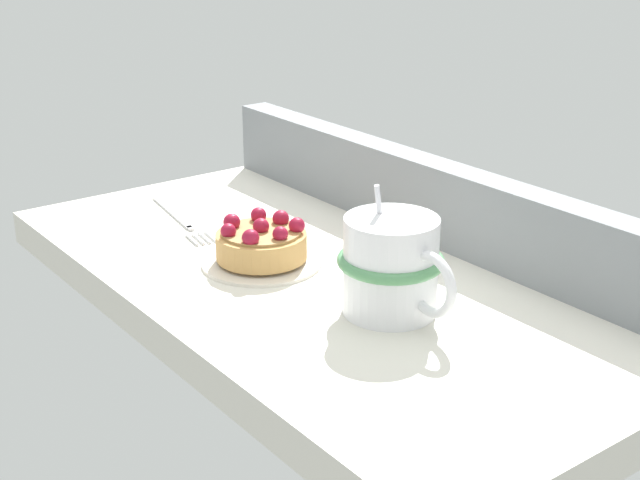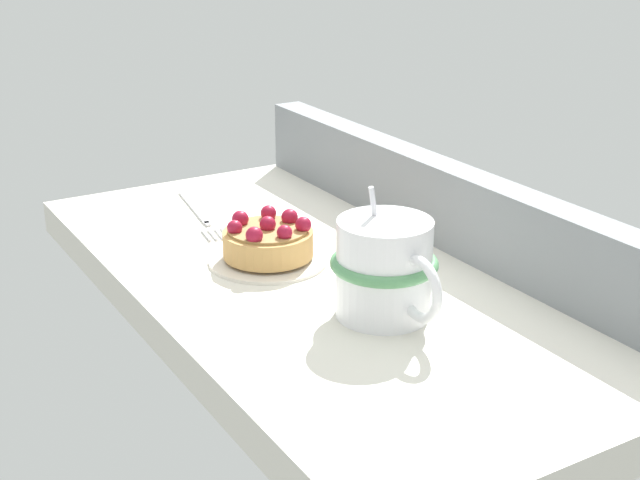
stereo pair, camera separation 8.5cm
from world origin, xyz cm
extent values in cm
cube|color=silver|center=(0.00, 0.00, -1.87)|extent=(72.75, 35.84, 3.73)
cube|color=gray|center=(0.00, 16.05, 4.36)|extent=(71.30, 3.74, 8.72)
cylinder|color=silver|center=(-5.31, -2.99, 0.35)|extent=(12.39, 12.39, 0.69)
cylinder|color=silver|center=(-5.31, -2.99, 0.17)|extent=(6.81, 6.81, 0.35)
cylinder|color=tan|center=(-5.31, -2.99, 2.01)|extent=(9.28, 9.28, 2.63)
cylinder|color=#A37942|center=(-5.31, -2.99, 3.47)|extent=(8.16, 8.16, 0.30)
sphere|color=maroon|center=(-5.31, -2.99, 4.09)|extent=(1.68, 1.68, 1.68)
sphere|color=maroon|center=(-2.36, -2.65, 4.06)|extent=(1.57, 1.57, 1.57)
sphere|color=maroon|center=(-3.25, -0.38, 4.12)|extent=(1.67, 1.67, 1.67)
sphere|color=maroon|center=(-6.10, 0.24, 4.06)|extent=(1.75, 1.75, 1.75)
sphere|color=maroon|center=(-8.15, -1.40, 4.15)|extent=(1.66, 1.66, 1.66)
sphere|color=maroon|center=(-8.09, -4.72, 4.12)|extent=(1.75, 1.75, 1.75)
sphere|color=maroon|center=(-6.31, -6.23, 4.00)|extent=(1.59, 1.59, 1.59)
sphere|color=maroon|center=(-3.23, -5.57, 4.06)|extent=(1.74, 1.74, 1.74)
cylinder|color=white|center=(11.09, -0.40, 4.49)|extent=(8.51, 8.51, 8.99)
torus|color=#569960|center=(11.09, -0.40, 5.02)|extent=(9.63, 9.63, 1.08)
torus|color=white|center=(16.22, -0.40, 4.49)|extent=(5.92, 0.89, 5.92)
cylinder|color=silver|center=(9.39, 0.24, 9.22)|extent=(0.87, 1.59, 5.06)
cube|color=silver|center=(-24.68, -2.94, 0.30)|extent=(12.45, 2.67, 0.60)
cube|color=silver|center=(-18.51, -3.93, 0.30)|extent=(1.27, 0.74, 0.60)
cube|color=silver|center=(-15.23, -5.57, 0.30)|extent=(3.49, 0.79, 0.60)
cube|color=silver|center=(-15.12, -4.85, 0.30)|extent=(3.49, 0.79, 0.60)
cube|color=silver|center=(-15.00, -4.12, 0.30)|extent=(3.49, 0.79, 0.60)
cube|color=silver|center=(-14.88, -3.40, 0.30)|extent=(3.49, 0.79, 0.60)
camera|label=1|loc=(66.31, -49.47, 35.43)|focal=50.53mm
camera|label=2|loc=(71.05, -42.42, 35.43)|focal=50.53mm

